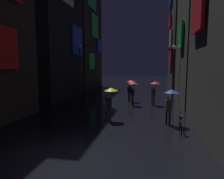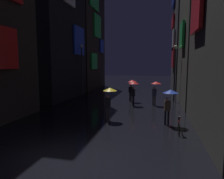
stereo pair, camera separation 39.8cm
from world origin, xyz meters
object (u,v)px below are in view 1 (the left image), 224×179
pedestrian_foreground_left_yellow (110,95)px  pedestrian_midstreet_left_red (131,84)px  pedestrian_near_crossing_red (155,86)px  streetlamp_right_far (173,67)px  bicycle_parked_at_storefront (181,124)px  streetlamp_left_far (80,64)px  pedestrian_far_right_blue (171,97)px  pedestrian_midstreet_centre_red (133,87)px

pedestrian_foreground_left_yellow → pedestrian_midstreet_left_red: bearing=85.4°
pedestrian_near_crossing_red → streetlamp_right_far: size_ratio=0.39×
pedestrian_midstreet_left_red → pedestrian_near_crossing_red: 2.67m
bicycle_parked_at_storefront → streetlamp_left_far: (-9.60, 10.46, 3.25)m
streetlamp_left_far → bicycle_parked_at_storefront: bearing=-47.4°
pedestrian_foreground_left_yellow → streetlamp_right_far: (4.59, 7.74, 1.73)m
pedestrian_foreground_left_yellow → streetlamp_left_far: 10.79m
pedestrian_far_right_blue → streetlamp_left_far: streetlamp_left_far is taller
pedestrian_near_crossing_red → streetlamp_left_far: (-8.25, 3.53, 1.97)m
pedestrian_near_crossing_red → pedestrian_midstreet_centre_red: same height
pedestrian_foreground_left_yellow → pedestrian_near_crossing_red: bearing=63.0°
pedestrian_midstreet_centre_red → streetlamp_right_far: bearing=35.9°
pedestrian_midstreet_left_red → streetlamp_right_far: 4.45m
pedestrian_near_crossing_red → pedestrian_foreground_left_yellow: bearing=-117.0°
pedestrian_foreground_left_yellow → pedestrian_midstreet_centre_red: (0.97, 5.11, 0.00)m
streetlamp_left_far → pedestrian_far_right_blue: bearing=-45.5°
pedestrian_near_crossing_red → streetlamp_left_far: streetlamp_left_far is taller
pedestrian_near_crossing_red → bicycle_parked_at_storefront: (1.35, -6.93, -1.28)m
pedestrian_near_crossing_red → pedestrian_far_right_blue: (0.87, -5.77, 0.00)m
pedestrian_midstreet_centre_red → pedestrian_near_crossing_red: bearing=14.5°
pedestrian_far_right_blue → pedestrian_midstreet_centre_red: bearing=117.5°
pedestrian_near_crossing_red → pedestrian_far_right_blue: 5.84m
pedestrian_midstreet_centre_red → pedestrian_far_right_blue: size_ratio=1.00×
pedestrian_near_crossing_red → bicycle_parked_at_storefront: bearing=-79.0°
pedestrian_midstreet_left_red → pedestrian_foreground_left_yellow: same height
streetlamp_right_far → pedestrian_midstreet_centre_red: bearing=-144.1°
pedestrian_near_crossing_red → streetlamp_right_far: (1.75, 2.14, 1.73)m
pedestrian_foreground_left_yellow → pedestrian_midstreet_centre_red: bearing=79.3°
pedestrian_midstreet_centre_red → pedestrian_far_right_blue: 5.96m
pedestrian_midstreet_left_red → streetlamp_left_far: streetlamp_left_far is taller
pedestrian_midstreet_left_red → bicycle_parked_at_storefront: (3.63, -8.31, -1.28)m
pedestrian_foreground_left_yellow → bicycle_parked_at_storefront: 4.58m
pedestrian_midstreet_left_red → pedestrian_near_crossing_red: size_ratio=1.00×
pedestrian_midstreet_left_red → pedestrian_far_right_blue: same height
pedestrian_near_crossing_red → pedestrian_foreground_left_yellow: 6.28m
pedestrian_near_crossing_red → bicycle_parked_at_storefront: pedestrian_near_crossing_red is taller
pedestrian_far_right_blue → pedestrian_midstreet_left_red: bearing=113.8°
pedestrian_far_right_blue → streetlamp_right_far: (0.87, 7.91, 1.73)m
streetlamp_right_far → pedestrian_midstreet_left_red: bearing=-169.3°
pedestrian_foreground_left_yellow → streetlamp_left_far: size_ratio=0.36×
pedestrian_midstreet_left_red → streetlamp_right_far: size_ratio=0.39×
pedestrian_midstreet_centre_red → streetlamp_right_far: streetlamp_right_far is taller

